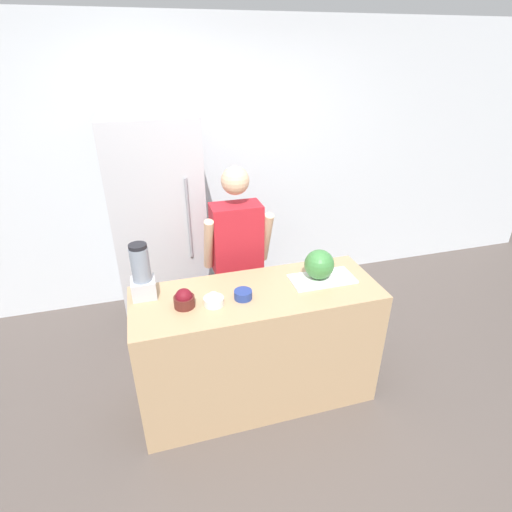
{
  "coord_description": "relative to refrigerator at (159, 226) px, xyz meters",
  "views": [
    {
      "loc": [
        -0.62,
        -1.81,
        2.32
      ],
      "look_at": [
        0.0,
        0.33,
        1.16
      ],
      "focal_mm": 28.0,
      "sensor_mm": 36.0,
      "label": 1
    }
  ],
  "objects": [
    {
      "name": "refrigerator",
      "position": [
        0.0,
        0.0,
        0.0
      ],
      "size": [
        0.73,
        0.76,
        1.88
      ],
      "color": "#B7B7BC",
      "rests_on": "ground_plane"
    },
    {
      "name": "counter_island",
      "position": [
        0.54,
        -1.22,
        -0.49
      ],
      "size": [
        1.64,
        0.61,
        0.91
      ],
      "color": "tan",
      "rests_on": "ground_plane"
    },
    {
      "name": "bowl_cream",
      "position": [
        0.24,
        -1.28,
        0.0
      ],
      "size": [
        0.12,
        0.12,
        0.09
      ],
      "color": "white",
      "rests_on": "counter_island"
    },
    {
      "name": "ground_plane",
      "position": [
        0.54,
        -1.52,
        -0.94
      ],
      "size": [
        14.0,
        14.0,
        0.0
      ],
      "primitive_type": "plane",
      "color": "#564C47"
    },
    {
      "name": "watermelon",
      "position": [
        0.99,
        -1.18,
        0.08
      ],
      "size": [
        0.2,
        0.2,
        0.2
      ],
      "color": "#3D7F3D",
      "rests_on": "cutting_board"
    },
    {
      "name": "bowl_small_blue",
      "position": [
        0.43,
        -1.26,
        -0.0
      ],
      "size": [
        0.12,
        0.12,
        0.06
      ],
      "color": "navy",
      "rests_on": "counter_island"
    },
    {
      "name": "person",
      "position": [
        0.55,
        -0.62,
        -0.13
      ],
      "size": [
        0.52,
        0.26,
        1.58
      ],
      "color": "#4C608C",
      "rests_on": "ground_plane"
    },
    {
      "name": "cutting_board",
      "position": [
        1.01,
        -1.19,
        -0.03
      ],
      "size": [
        0.44,
        0.22,
        0.01
      ],
      "color": "white",
      "rests_on": "counter_island"
    },
    {
      "name": "wall_back",
      "position": [
        0.54,
        0.41,
        0.36
      ],
      "size": [
        8.0,
        0.06,
        2.6
      ],
      "color": "silver",
      "rests_on": "ground_plane"
    },
    {
      "name": "blender",
      "position": [
        -0.17,
        -1.06,
        0.13
      ],
      "size": [
        0.15,
        0.15,
        0.37
      ],
      "color": "#B7B7BC",
      "rests_on": "counter_island"
    },
    {
      "name": "bowl_cherries",
      "position": [
        0.06,
        -1.25,
        0.02
      ],
      "size": [
        0.13,
        0.13,
        0.12
      ],
      "color": "#511E19",
      "rests_on": "counter_island"
    }
  ]
}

